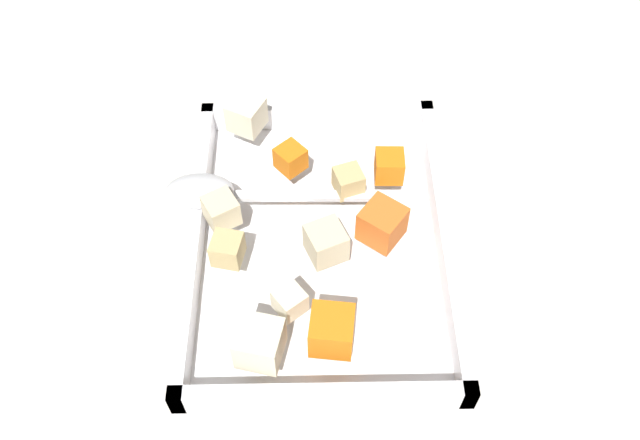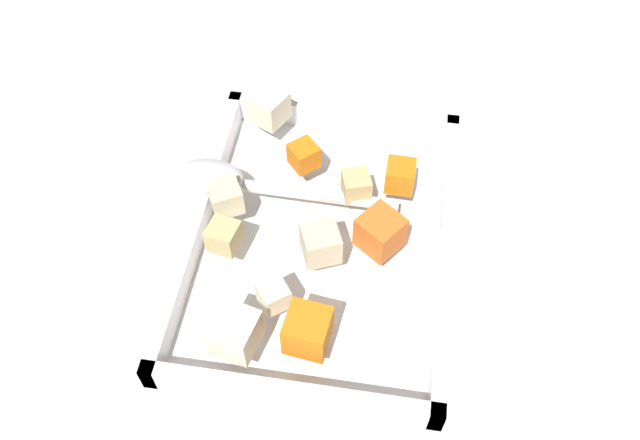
% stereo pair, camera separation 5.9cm
% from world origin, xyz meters
% --- Properties ---
extents(ground_plane, '(4.00, 4.00, 0.00)m').
position_xyz_m(ground_plane, '(0.00, 0.00, 0.00)').
color(ground_plane, beige).
extents(baking_dish, '(0.32, 0.24, 0.04)m').
position_xyz_m(baking_dish, '(0.02, 0.01, 0.01)').
color(baking_dish, silver).
rests_on(baking_dish, ground_plane).
extents(carrot_chunk_corner_nw, '(0.03, 0.03, 0.02)m').
position_xyz_m(carrot_chunk_corner_nw, '(-0.05, -0.02, 0.05)').
color(carrot_chunk_corner_nw, orange).
rests_on(carrot_chunk_corner_nw, baking_dish).
extents(carrot_chunk_heap_top, '(0.04, 0.04, 0.03)m').
position_xyz_m(carrot_chunk_heap_top, '(0.13, 0.01, 0.06)').
color(carrot_chunk_heap_top, orange).
rests_on(carrot_chunk_heap_top, baking_dish).
extents(carrot_chunk_corner_se, '(0.05, 0.05, 0.03)m').
position_xyz_m(carrot_chunk_corner_se, '(0.03, 0.06, 0.06)').
color(carrot_chunk_corner_se, orange).
rests_on(carrot_chunk_corner_se, baking_dish).
extents(carrot_chunk_heap_side, '(0.03, 0.03, 0.03)m').
position_xyz_m(carrot_chunk_heap_side, '(-0.04, 0.07, 0.06)').
color(carrot_chunk_heap_side, orange).
rests_on(carrot_chunk_heap_side, baking_dish).
extents(potato_chunk_far_right, '(0.03, 0.03, 0.02)m').
position_xyz_m(potato_chunk_far_right, '(0.10, -0.02, 0.05)').
color(potato_chunk_far_right, beige).
rests_on(potato_chunk_far_right, baking_dish).
extents(potato_chunk_under_handle, '(0.04, 0.04, 0.03)m').
position_xyz_m(potato_chunk_under_handle, '(-0.11, -0.06, 0.06)').
color(potato_chunk_under_handle, beige).
rests_on(potato_chunk_under_handle, baking_dish).
extents(potato_chunk_front_center, '(0.03, 0.03, 0.02)m').
position_xyz_m(potato_chunk_front_center, '(0.05, -0.07, 0.06)').
color(potato_chunk_front_center, tan).
rests_on(potato_chunk_front_center, baking_dish).
extents(potato_chunk_rim_edge, '(0.04, 0.04, 0.03)m').
position_xyz_m(potato_chunk_rim_edge, '(0.01, -0.08, 0.06)').
color(potato_chunk_rim_edge, beige).
rests_on(potato_chunk_rim_edge, baking_dish).
extents(potato_chunk_mid_left, '(0.04, 0.04, 0.03)m').
position_xyz_m(potato_chunk_mid_left, '(0.05, 0.01, 0.06)').
color(potato_chunk_mid_left, beige).
rests_on(potato_chunk_mid_left, baking_dish).
extents(potato_chunk_corner_sw, '(0.04, 0.04, 0.03)m').
position_xyz_m(potato_chunk_corner_sw, '(0.14, -0.04, 0.06)').
color(potato_chunk_corner_sw, beige).
rests_on(potato_chunk_corner_sw, baking_dish).
extents(potato_chunk_far_left, '(0.03, 0.03, 0.02)m').
position_xyz_m(potato_chunk_far_left, '(-0.02, 0.03, 0.05)').
color(potato_chunk_far_left, tan).
rests_on(potato_chunk_far_left, baking_dish).
extents(serving_spoon, '(0.04, 0.21, 0.02)m').
position_xyz_m(serving_spoon, '(-0.02, -0.09, 0.05)').
color(serving_spoon, silver).
rests_on(serving_spoon, baking_dish).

